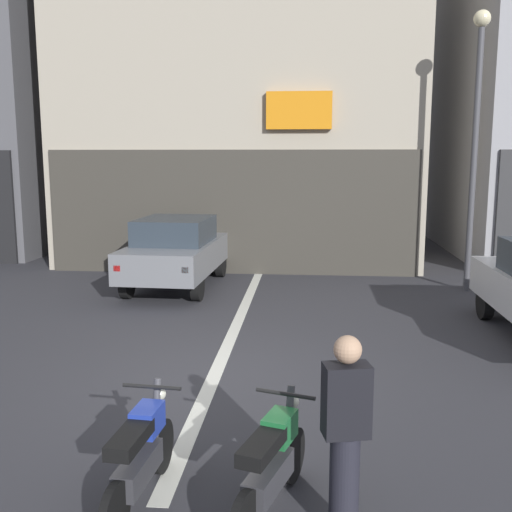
% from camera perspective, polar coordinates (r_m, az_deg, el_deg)
% --- Properties ---
extents(ground_plane, '(120.00, 120.00, 0.00)m').
position_cam_1_polar(ground_plane, '(8.32, -4.20, -11.81)').
color(ground_plane, '#333338').
extents(lane_centre_line, '(0.20, 18.00, 0.01)m').
position_cam_1_polar(lane_centre_line, '(14.04, -0.28, -2.92)').
color(lane_centre_line, silver).
rests_on(lane_centre_line, ground).
extents(building_mid_block, '(9.92, 9.96, 13.48)m').
position_cam_1_polar(building_mid_block, '(20.55, -0.66, 19.88)').
color(building_mid_block, '#B2A893').
rests_on(building_mid_block, ground).
extents(car_grey_crossing_near, '(1.94, 4.17, 1.64)m').
position_cam_1_polar(car_grey_crossing_near, '(13.94, -7.60, 0.60)').
color(car_grey_crossing_near, black).
rests_on(car_grey_crossing_near, ground).
extents(car_blue_down_street, '(2.30, 4.30, 1.64)m').
position_cam_1_polar(car_blue_down_street, '(21.07, 4.11, 3.65)').
color(car_blue_down_street, black).
rests_on(car_blue_down_street, ground).
extents(street_lamp, '(0.36, 0.36, 6.11)m').
position_cam_1_polar(street_lamp, '(14.16, 20.34, 11.94)').
color(street_lamp, '#47474C').
rests_on(street_lamp, ground).
extents(motorcycle_blue_row_leftmost, '(0.55, 1.67, 0.98)m').
position_cam_1_polar(motorcycle_blue_row_leftmost, '(5.54, -11.01, -18.24)').
color(motorcycle_blue_row_leftmost, black).
rests_on(motorcycle_blue_row_leftmost, ground).
extents(motorcycle_green_row_left_mid, '(0.65, 1.61, 0.98)m').
position_cam_1_polar(motorcycle_green_row_left_mid, '(5.32, 1.52, -19.29)').
color(motorcycle_green_row_left_mid, black).
rests_on(motorcycle_green_row_left_mid, ground).
extents(person_by_motorcycles, '(0.40, 0.29, 1.67)m').
position_cam_1_polar(person_by_motorcycles, '(4.93, 8.57, -16.67)').
color(person_by_motorcycles, '#23232D').
rests_on(person_by_motorcycles, ground).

